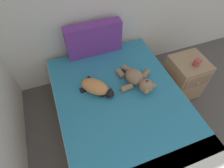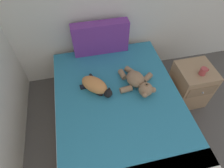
# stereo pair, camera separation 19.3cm
# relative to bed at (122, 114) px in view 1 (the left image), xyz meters

# --- Properties ---
(bed) EXTENTS (1.48, 2.02, 0.56)m
(bed) POSITION_rel_bed_xyz_m (0.00, 0.00, 0.00)
(bed) COLOR #9E7A56
(bed) RESTS_ON ground_plane
(patterned_cushion) EXTENTS (0.74, 0.15, 0.44)m
(patterned_cushion) POSITION_rel_bed_xyz_m (-0.05, 0.91, 0.50)
(patterned_cushion) COLOR #72338C
(patterned_cushion) RESTS_ON bed
(cat) EXTENTS (0.37, 0.42, 0.15)m
(cat) POSITION_rel_bed_xyz_m (-0.23, 0.24, 0.35)
(cat) COLOR #D18447
(cat) RESTS_ON bed
(teddy_bear) EXTENTS (0.45, 0.54, 0.17)m
(teddy_bear) POSITION_rel_bed_xyz_m (0.26, 0.18, 0.36)
(teddy_bear) COLOR #937051
(teddy_bear) RESTS_ON bed
(cell_phone) EXTENTS (0.15, 0.09, 0.01)m
(cell_phone) POSITION_rel_bed_xyz_m (-0.34, 0.31, 0.29)
(cell_phone) COLOR black
(cell_phone) RESTS_ON bed
(nightstand) EXTENTS (0.45, 0.47, 0.60)m
(nightstand) POSITION_rel_bed_xyz_m (1.07, 0.24, 0.03)
(nightstand) COLOR #9E7A56
(nightstand) RESTS_ON ground_plane
(mug) EXTENTS (0.12, 0.08, 0.09)m
(mug) POSITION_rel_bed_xyz_m (1.08, 0.16, 0.38)
(mug) COLOR #B23F3F
(mug) RESTS_ON nightstand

